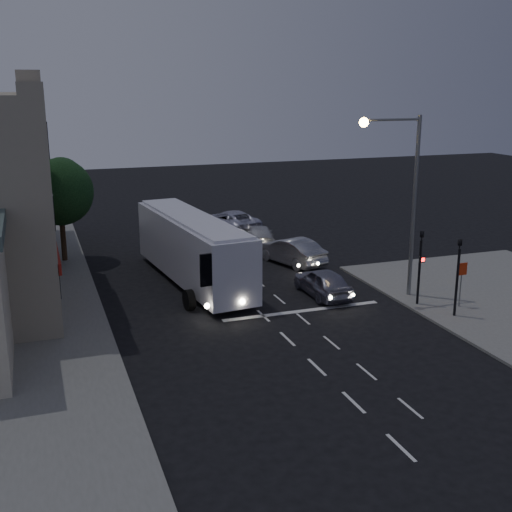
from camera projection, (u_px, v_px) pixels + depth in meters
name	position (u px, v px, depth m)	size (l,w,h in m)	color
ground	(279.00, 331.00, 28.29)	(120.00, 120.00, 0.00)	black
road_markings	(279.00, 304.00, 31.71)	(8.00, 30.55, 0.01)	silver
tour_bus	(192.00, 247.00, 34.67)	(3.80, 12.30, 3.71)	silver
car_suv	(323.00, 282.00, 32.82)	(1.72, 4.27, 1.45)	gray
car_sedan_a	(291.00, 251.00, 38.64)	(1.70, 4.88, 1.61)	#B8B9BB
car_sedan_b	(259.00, 235.00, 43.23)	(1.87, 4.59, 1.33)	silver
car_sedan_c	(231.00, 220.00, 47.57)	(2.52, 5.46, 1.52)	silver
traffic_signal_main	(420.00, 259.00, 30.82)	(0.25, 0.35, 4.10)	black
traffic_signal_side	(458.00, 268.00, 29.24)	(0.18, 0.15, 4.10)	black
regulatory_sign	(462.00, 277.00, 30.65)	(0.45, 0.12, 2.20)	slate
streetlight	(404.00, 186.00, 31.17)	(3.32, 0.44, 9.00)	slate
street_tree	(59.00, 189.00, 38.17)	(4.00, 4.00, 6.20)	black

